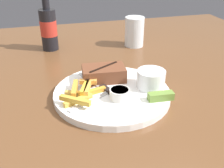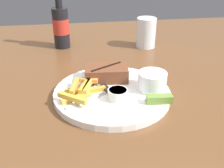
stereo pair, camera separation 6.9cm
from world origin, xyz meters
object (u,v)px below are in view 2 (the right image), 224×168
at_px(fork_utensil, 86,100).
at_px(knife_utensil, 101,85).
at_px(coleslaw_cup, 152,80).
at_px(drinking_glass, 146,33).
at_px(dinner_plate, 112,93).
at_px(dipping_sauce_cup, 118,94).
at_px(pickle_spear, 159,99).
at_px(beer_bottle, 61,25).
at_px(steak_portion, 106,73).

distance_m(fork_utensil, knife_utensil, 0.09).
distance_m(coleslaw_cup, drinking_glass, 0.38).
distance_m(dinner_plate, dipping_sauce_cup, 0.05).
bearing_deg(pickle_spear, drinking_glass, 79.34).
distance_m(pickle_spear, knife_utensil, 0.17).
relative_size(dinner_plate, knife_utensil, 1.96).
bearing_deg(dipping_sauce_cup, beer_bottle, 107.89).
xyz_separation_m(steak_portion, fork_utensil, (-0.07, -0.11, -0.02)).
distance_m(fork_utensil, beer_bottle, 0.46).
xyz_separation_m(knife_utensil, drinking_glass, (0.22, 0.33, 0.04)).
distance_m(steak_portion, drinking_glass, 0.35).
distance_m(coleslaw_cup, dipping_sauce_cup, 0.11).
height_order(steak_portion, fork_utensil, steak_portion).
xyz_separation_m(beer_bottle, drinking_glass, (0.33, -0.04, -0.03)).
bearing_deg(drinking_glass, steak_portion, -123.44).
bearing_deg(dinner_plate, beer_bottle, 108.66).
height_order(steak_portion, knife_utensil, steak_portion).
height_order(knife_utensil, drinking_glass, drinking_glass).
bearing_deg(knife_utensil, dinner_plate, -162.12).
xyz_separation_m(dinner_plate, beer_bottle, (-0.14, 0.41, 0.08)).
height_order(dinner_plate, steak_portion, steak_portion).
bearing_deg(pickle_spear, steak_portion, 127.83).
xyz_separation_m(coleslaw_cup, drinking_glass, (0.08, 0.37, 0.01)).
bearing_deg(steak_portion, beer_bottle, 111.23).
bearing_deg(dipping_sauce_cup, fork_utensil, 178.79).
distance_m(steak_portion, beer_bottle, 0.37).
bearing_deg(fork_utensil, beer_bottle, 67.74).
relative_size(dinner_plate, steak_portion, 2.47).
distance_m(dipping_sauce_cup, knife_utensil, 0.08).
distance_m(dinner_plate, fork_utensil, 0.08).
distance_m(knife_utensil, beer_bottle, 0.40).
relative_size(dinner_plate, beer_bottle, 1.26).
bearing_deg(drinking_glass, fork_utensil, -122.63).
bearing_deg(fork_utensil, coleslaw_cup, -19.74).
bearing_deg(steak_portion, dipping_sauce_cup, -82.93).
relative_size(dinner_plate, dipping_sauce_cup, 6.08).
distance_m(coleslaw_cup, knife_utensil, 0.14).
xyz_separation_m(dipping_sauce_cup, pickle_spear, (0.10, -0.03, -0.00)).
bearing_deg(beer_bottle, pickle_spear, -63.25).
bearing_deg(coleslaw_cup, beer_bottle, 120.48).
height_order(coleslaw_cup, beer_bottle, beer_bottle).
height_order(coleslaw_cup, knife_utensil, coleslaw_cup).
xyz_separation_m(dinner_plate, pickle_spear, (0.11, -0.08, 0.02)).
bearing_deg(pickle_spear, fork_utensil, 169.17).
relative_size(dipping_sauce_cup, knife_utensil, 0.32).
relative_size(steak_portion, coleslaw_cup, 1.64).
relative_size(steak_portion, dipping_sauce_cup, 2.46).
distance_m(pickle_spear, beer_bottle, 0.55).
distance_m(fork_utensil, drinking_glass, 0.48).
xyz_separation_m(dinner_plate, dipping_sauce_cup, (0.01, -0.04, 0.02)).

